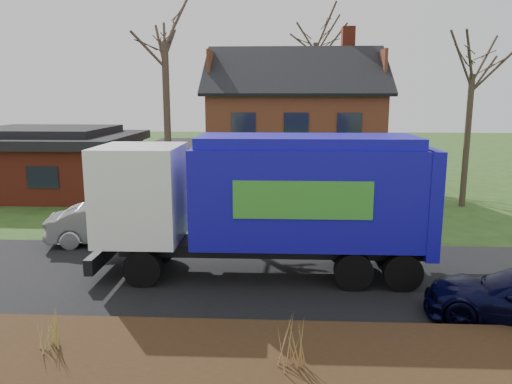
{
  "coord_description": "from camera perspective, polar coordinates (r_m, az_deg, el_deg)",
  "views": [
    {
      "loc": [
        1.27,
        -14.52,
        5.54
      ],
      "look_at": [
        0.41,
        2.5,
        2.19
      ],
      "focal_mm": 35.0,
      "sensor_mm": 36.0,
      "label": 1
    }
  ],
  "objects": [
    {
      "name": "tree_front_east",
      "position": [
        26.68,
        23.68,
        14.53
      ],
      "size": [
        3.34,
        3.34,
        9.28
      ],
      "color": "#423627",
      "rests_on": "ground"
    },
    {
      "name": "road",
      "position": [
        15.59,
        -2.01,
        -9.65
      ],
      "size": [
        80.0,
        7.0,
        0.02
      ],
      "primitive_type": "cube",
      "color": "black",
      "rests_on": "ground"
    },
    {
      "name": "silver_sedan",
      "position": [
        19.62,
        -16.26,
        -3.44
      ],
      "size": [
        4.81,
        2.58,
        1.51
      ],
      "primitive_type": "imported",
      "rotation": [
        0.0,
        0.0,
        1.8
      ],
      "color": "#9FA2A7",
      "rests_on": "ground"
    },
    {
      "name": "ranch_house",
      "position": [
        30.78,
        -22.72,
        3.31
      ],
      "size": [
        9.8,
        8.2,
        3.7
      ],
      "color": "maroon",
      "rests_on": "ground"
    },
    {
      "name": "tree_back",
      "position": [
        37.44,
        6.88,
        18.41
      ],
      "size": [
        3.92,
        3.92,
        12.4
      ],
      "color": "#47382A",
      "rests_on": "ground"
    },
    {
      "name": "tree_front_west",
      "position": [
        24.51,
        -10.52,
        19.22
      ],
      "size": [
        3.7,
        3.7,
        11.0
      ],
      "color": "#453329",
      "rests_on": "ground"
    },
    {
      "name": "ground",
      "position": [
        15.6,
        -2.01,
        -9.68
      ],
      "size": [
        120.0,
        120.0,
        0.0
      ],
      "primitive_type": "plane",
      "color": "#294A18",
      "rests_on": "ground"
    },
    {
      "name": "main_house",
      "position": [
        28.47,
        3.35,
        8.07
      ],
      "size": [
        12.95,
        8.95,
        9.26
      ],
      "color": "beige",
      "rests_on": "ground"
    },
    {
      "name": "grass_clump_mid",
      "position": [
        10.08,
        3.89,
        -16.86
      ],
      "size": [
        0.37,
        0.3,
        1.02
      ],
      "color": "#A27847",
      "rests_on": "mulch_verge"
    },
    {
      "name": "garbage_truck",
      "position": [
        15.1,
        1.66,
        -0.49
      ],
      "size": [
        10.13,
        2.78,
        4.34
      ],
      "rotation": [
        0.0,
        0.0,
        0.0
      ],
      "color": "black",
      "rests_on": "ground"
    },
    {
      "name": "grass_clump_west",
      "position": [
        11.57,
        -22.6,
        -14.16
      ],
      "size": [
        0.35,
        0.29,
        0.93
      ],
      "color": "#A9994A",
      "rests_on": "mulch_verge"
    },
    {
      "name": "mulch_verge",
      "position": [
        10.76,
        -4.54,
        -18.97
      ],
      "size": [
        80.0,
        3.5,
        0.3
      ],
      "primitive_type": "cube",
      "color": "black",
      "rests_on": "ground"
    }
  ]
}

